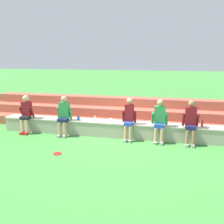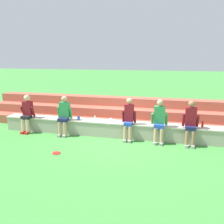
# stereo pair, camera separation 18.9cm
# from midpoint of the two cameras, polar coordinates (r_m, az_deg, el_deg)

# --- Properties ---
(ground_plane) EXTENTS (80.00, 80.00, 0.00)m
(ground_plane) POSITION_cam_midpoint_polar(r_m,az_deg,el_deg) (8.01, 2.19, -6.66)
(ground_plane) COLOR #428E3D
(stone_seating_wall) EXTENTS (8.76, 0.54, 0.54)m
(stone_seating_wall) POSITION_cam_midpoint_polar(r_m,az_deg,el_deg) (8.15, 2.55, -4.18)
(stone_seating_wall) COLOR #A8A08E
(stone_seating_wall) RESTS_ON ground
(brick_bleachers) EXTENTS (12.07, 1.78, 1.07)m
(brick_bleachers) POSITION_cam_midpoint_polar(r_m,az_deg,el_deg) (9.62, 4.32, -0.61)
(brick_bleachers) COLOR #AA533F
(brick_bleachers) RESTS_ON ground
(person_far_left) EXTENTS (0.52, 0.52, 1.40)m
(person_far_left) POSITION_cam_midpoint_polar(r_m,az_deg,el_deg) (9.06, -19.80, -0.04)
(person_far_left) COLOR beige
(person_far_left) RESTS_ON ground
(person_left_of_center) EXTENTS (0.55, 0.54, 1.42)m
(person_left_of_center) POSITION_cam_midpoint_polar(r_m,az_deg,el_deg) (8.36, -11.18, -0.56)
(person_left_of_center) COLOR tan
(person_left_of_center) RESTS_ON ground
(person_center) EXTENTS (0.48, 0.52, 1.44)m
(person_center) POSITION_cam_midpoint_polar(r_m,az_deg,el_deg) (7.72, 4.86, -1.56)
(person_center) COLOR tan
(person_center) RESTS_ON ground
(person_right_of_center) EXTENTS (0.54, 0.48, 1.44)m
(person_right_of_center) POSITION_cam_midpoint_polar(r_m,az_deg,el_deg) (7.62, 12.35, -1.92)
(person_right_of_center) COLOR tan
(person_right_of_center) RESTS_ON ground
(person_far_right) EXTENTS (0.52, 0.53, 1.45)m
(person_far_right) POSITION_cam_midpoint_polar(r_m,az_deg,el_deg) (7.69, 19.59, -2.27)
(person_far_right) COLOR #996B4C
(person_far_right) RESTS_ON ground
(water_bottle_center_gap) EXTENTS (0.06, 0.06, 0.21)m
(water_bottle_center_gap) POSITION_cam_midpoint_polar(r_m,az_deg,el_deg) (8.70, -12.40, -0.94)
(water_bottle_center_gap) COLOR silver
(water_bottle_center_gap) RESTS_ON stone_seating_wall
(water_bottle_near_right) EXTENTS (0.06, 0.06, 0.21)m
(water_bottle_near_right) POSITION_cam_midpoint_polar(r_m,az_deg,el_deg) (8.22, -3.56, -1.51)
(water_bottle_near_right) COLOR silver
(water_bottle_near_right) RESTS_ON stone_seating_wall
(water_bottle_mid_left) EXTENTS (0.08, 0.08, 0.21)m
(water_bottle_mid_left) POSITION_cam_midpoint_polar(r_m,az_deg,el_deg) (8.07, 22.15, -2.82)
(water_bottle_mid_left) COLOR red
(water_bottle_mid_left) RESTS_ON stone_seating_wall
(plastic_cup_middle) EXTENTS (0.09, 0.09, 0.13)m
(plastic_cup_middle) POSITION_cam_midpoint_polar(r_m,az_deg,el_deg) (8.09, 0.34, -1.98)
(plastic_cup_middle) COLOR white
(plastic_cup_middle) RESTS_ON stone_seating_wall
(plastic_cup_left_end) EXTENTS (0.09, 0.09, 0.12)m
(plastic_cup_left_end) POSITION_cam_midpoint_polar(r_m,az_deg,el_deg) (8.45, -7.63, -1.46)
(plastic_cup_left_end) COLOR blue
(plastic_cup_left_end) RESTS_ON stone_seating_wall
(frisbee) EXTENTS (0.24, 0.24, 0.02)m
(frisbee) POSITION_cam_midpoint_polar(r_m,az_deg,el_deg) (7.04, -12.90, -9.90)
(frisbee) COLOR red
(frisbee) RESTS_ON ground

